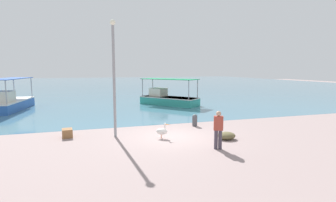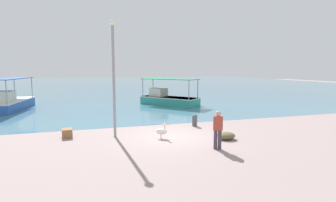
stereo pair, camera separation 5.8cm
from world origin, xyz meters
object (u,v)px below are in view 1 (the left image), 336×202
(fishing_boat_outer, at_px, (168,98))
(net_pile, at_px, (227,136))
(pelican, at_px, (162,131))
(cargo_crate, at_px, (67,133))
(lamp_post, at_px, (114,73))
(fishing_boat_near_left, at_px, (10,102))
(mooring_bollard, at_px, (195,120))
(fisherman_standing, at_px, (218,129))

(fishing_boat_outer, xyz_separation_m, net_pile, (-0.91, -12.90, -0.44))
(fishing_boat_outer, bearing_deg, pelican, -108.50)
(pelican, distance_m, cargo_crate, 4.89)
(net_pile, height_order, cargo_crate, cargo_crate)
(pelican, bearing_deg, lamp_post, 155.69)
(fishing_boat_near_left, xyz_separation_m, cargo_crate, (5.18, -10.78, -0.46))
(mooring_bollard, relative_size, cargo_crate, 1.16)
(fishing_boat_outer, height_order, mooring_bollard, fishing_boat_outer)
(pelican, distance_m, lamp_post, 3.81)
(fishing_boat_outer, xyz_separation_m, lamp_post, (-6.16, -10.79, 2.68))
(fisherman_standing, distance_m, cargo_crate, 7.67)
(fishing_boat_outer, distance_m, pelican, 12.44)
(fisherman_standing, relative_size, cargo_crate, 2.68)
(fishing_boat_outer, xyz_separation_m, mooring_bollard, (-1.24, -9.63, -0.24))
(pelican, height_order, mooring_bollard, pelican)
(fishing_boat_near_left, bearing_deg, net_pile, -46.62)
(fishing_boat_near_left, height_order, fisherman_standing, fishing_boat_near_left)
(mooring_bollard, height_order, net_pile, mooring_bollard)
(fisherman_standing, bearing_deg, lamp_post, 139.97)
(fishing_boat_outer, height_order, pelican, fishing_boat_outer)
(lamp_post, xyz_separation_m, net_pile, (5.26, -2.11, -3.12))
(fishing_boat_near_left, height_order, net_pile, fishing_boat_near_left)
(fishing_boat_outer, bearing_deg, fisherman_standing, -98.36)
(net_pile, bearing_deg, fishing_boat_near_left, 133.38)
(cargo_crate, bearing_deg, fisherman_standing, -32.36)
(fishing_boat_near_left, relative_size, net_pile, 6.99)
(lamp_post, bearing_deg, fishing_boat_outer, 60.26)
(fishing_boat_near_left, xyz_separation_m, mooring_bollard, (12.48, -10.28, -0.29))
(fisherman_standing, distance_m, net_pile, 1.91)
(fishing_boat_outer, xyz_separation_m, cargo_crate, (-8.54, -10.13, -0.41))
(fishing_boat_outer, relative_size, fisherman_standing, 3.39)
(fishing_boat_near_left, relative_size, mooring_bollard, 8.69)
(net_pile, bearing_deg, mooring_bollard, 95.80)
(mooring_bollard, bearing_deg, fisherman_standing, -100.46)
(mooring_bollard, bearing_deg, cargo_crate, -176.07)
(mooring_bollard, bearing_deg, fishing_boat_outer, 82.65)
(pelican, height_order, fisherman_standing, fisherman_standing)
(fishing_boat_near_left, height_order, pelican, fishing_boat_near_left)
(fishing_boat_near_left, bearing_deg, mooring_bollard, -39.49)
(fishing_boat_near_left, relative_size, fisherman_standing, 3.74)
(fishing_boat_near_left, xyz_separation_m, lamp_post, (7.55, -11.45, 2.63))
(pelican, distance_m, net_pile, 3.24)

